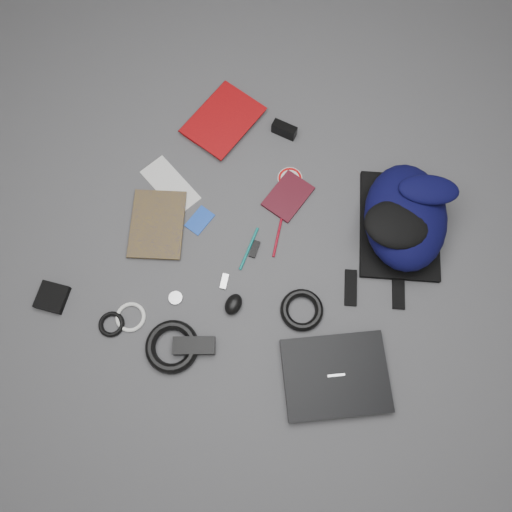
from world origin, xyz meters
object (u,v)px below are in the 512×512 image
at_px(compact_camera, 284,130).
at_px(power_brick, 194,346).
at_px(mouse, 233,304).
at_px(backpack, 405,217).
at_px(textbook_red, 202,106).
at_px(comic_book, 131,223).
at_px(dvd_case, 288,196).
at_px(pouch, 52,297).
at_px(laptop, 335,376).

bearing_deg(compact_camera, power_brick, -84.46).
bearing_deg(power_brick, mouse, 46.72).
relative_size(backpack, textbook_red, 1.54).
bearing_deg(comic_book, dvd_case, 13.49).
bearing_deg(backpack, textbook_red, 149.79).
height_order(power_brick, pouch, power_brick).
distance_m(comic_book, mouse, 0.46).
xyz_separation_m(compact_camera, power_brick, (0.04, -0.83, -0.01)).
distance_m(laptop, comic_book, 0.85).
distance_m(comic_book, compact_camera, 0.64).
xyz_separation_m(compact_camera, mouse, (0.10, -0.66, -0.01)).
xyz_separation_m(textbook_red, power_brick, (0.36, -0.80, 0.00)).
relative_size(laptop, textbook_red, 1.19).
relative_size(textbook_red, mouse, 3.72).
bearing_deg(power_brick, backpack, 30.27).
distance_m(dvd_case, power_brick, 0.60).
bearing_deg(textbook_red, dvd_case, -11.56).
xyz_separation_m(laptop, dvd_case, (-0.37, 0.51, -0.01)).
distance_m(backpack, power_brick, 0.80).
relative_size(textbook_red, pouch, 2.91).
bearing_deg(dvd_case, mouse, -78.78).
relative_size(textbook_red, comic_book, 1.09).
relative_size(comic_book, dvd_case, 1.51).
height_order(compact_camera, power_brick, compact_camera).
height_order(laptop, dvd_case, laptop).
relative_size(compact_camera, pouch, 0.96).
bearing_deg(pouch, comic_book, 71.37).
distance_m(laptop, textbook_red, 1.07).
distance_m(compact_camera, pouch, 0.99).
height_order(laptop, mouse, mouse).
distance_m(laptop, dvd_case, 0.63).
distance_m(laptop, compact_camera, 0.88).
bearing_deg(power_brick, dvd_case, 58.79).
bearing_deg(comic_book, compact_camera, 36.66).
relative_size(backpack, mouse, 5.75).
relative_size(comic_book, compact_camera, 2.78).
bearing_deg(textbook_red, laptop, -27.75).
bearing_deg(comic_book, textbook_red, 66.62).
xyz_separation_m(laptop, comic_book, (-0.82, 0.19, -0.01)).
bearing_deg(pouch, power_brick, 5.28).
height_order(textbook_red, compact_camera, compact_camera).
bearing_deg(compact_camera, dvd_case, -61.25).
height_order(laptop, power_brick, same).
height_order(comic_book, dvd_case, comic_book).
bearing_deg(dvd_case, textbook_red, 167.66).
relative_size(compact_camera, power_brick, 0.67).
relative_size(mouse, power_brick, 0.55).
xyz_separation_m(backpack, comic_book, (-0.84, -0.36, -0.08)).
bearing_deg(mouse, pouch, -157.41).
xyz_separation_m(comic_book, mouse, (0.44, -0.12, 0.01)).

